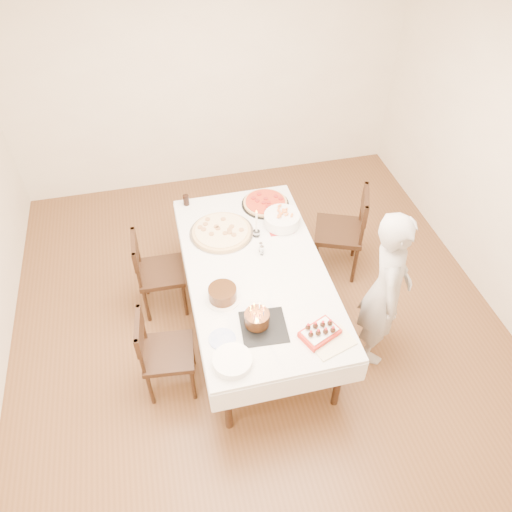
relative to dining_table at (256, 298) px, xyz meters
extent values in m
plane|color=brown|center=(0.02, -0.05, -0.38)|extent=(5.00, 5.00, 0.00)
cube|color=#F5EBCE|center=(0.02, 2.45, 0.98)|extent=(4.50, 0.04, 2.70)
plane|color=white|center=(0.02, -0.05, 2.33)|extent=(5.00, 5.00, 0.00)
cube|color=white|center=(0.00, 0.00, 0.00)|extent=(1.67, 2.37, 0.75)
imported|color=#BCB6B1|center=(0.96, -0.48, 0.39)|extent=(0.56, 0.66, 1.53)
cylinder|color=beige|center=(-0.20, 0.50, 0.40)|extent=(0.74, 0.74, 0.04)
cylinder|color=red|center=(0.28, 0.81, 0.40)|extent=(0.53, 0.53, 0.04)
cube|color=#B21E1E|center=(0.33, 0.46, 0.38)|extent=(0.22, 0.22, 0.01)
cylinder|color=white|center=(0.36, 0.50, 0.44)|extent=(0.35, 0.35, 0.11)
cylinder|color=white|center=(0.10, 0.40, 0.52)|extent=(0.08, 0.08, 0.30)
cylinder|color=black|center=(-0.45, 0.99, 0.43)|extent=(0.07, 0.07, 0.11)
cylinder|color=#351D0D|center=(-0.33, -0.26, 0.43)|extent=(0.32, 0.32, 0.11)
cube|color=black|center=(-0.09, -0.61, 0.38)|extent=(0.37, 0.37, 0.01)
cylinder|color=#3D2110|center=(-0.13, -0.57, 0.47)|extent=(0.23, 0.23, 0.17)
cube|color=beige|center=(0.36, -0.86, 0.38)|extent=(0.36, 0.29, 0.03)
cylinder|color=white|center=(-0.38, -0.87, 0.40)|extent=(0.28, 0.28, 0.06)
cylinder|color=white|center=(-0.41, -0.65, 0.38)|extent=(0.23, 0.23, 0.01)
camera|label=1|loc=(-0.67, -2.84, 3.37)|focal=35.00mm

